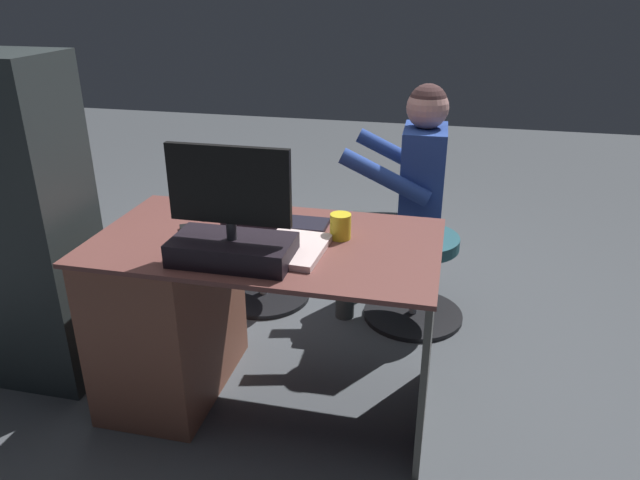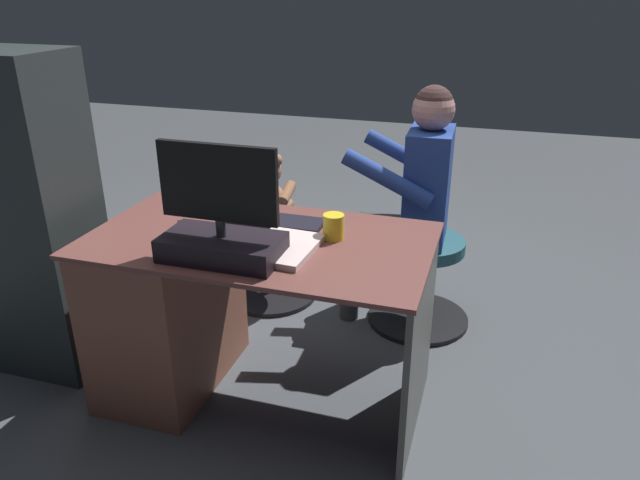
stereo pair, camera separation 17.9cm
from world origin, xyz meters
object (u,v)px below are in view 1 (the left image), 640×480
at_px(desk, 188,309).
at_px(visitor_chair, 416,272).
at_px(office_chair_teddy, 262,255).
at_px(teddy_bear, 260,191).
at_px(tv_remote, 187,233).
at_px(monitor, 232,232).
at_px(keyboard, 276,222).
at_px(computer_mouse, 210,213).
at_px(cup, 340,226).
at_px(person, 406,187).

bearing_deg(desk, visitor_chair, -137.58).
xyz_separation_m(office_chair_teddy, teddy_bear, (0.00, -0.01, 0.37)).
bearing_deg(office_chair_teddy, tv_remote, 89.69).
height_order(monitor, office_chair_teddy, monitor).
distance_m(keyboard, computer_mouse, 0.29).
bearing_deg(cup, computer_mouse, -9.66).
height_order(cup, person, person).
relative_size(tv_remote, office_chair_teddy, 0.29).
xyz_separation_m(computer_mouse, teddy_bear, (0.01, -0.67, -0.13)).
bearing_deg(cup, tv_remote, 9.90).
bearing_deg(teddy_bear, cup, 126.87).
relative_size(desk, person, 1.08).
height_order(keyboard, person, person).
relative_size(monitor, office_chair_teddy, 0.84).
distance_m(desk, cup, 0.75).
bearing_deg(tv_remote, teddy_bear, -120.80).
bearing_deg(visitor_chair, person, -1.79).
bearing_deg(office_chair_teddy, desk, 86.71).
height_order(desk, office_chair_teddy, desk).
distance_m(keyboard, cup, 0.29).
bearing_deg(computer_mouse, cup, 170.34).
bearing_deg(desk, office_chair_teddy, -93.29).
distance_m(monitor, tv_remote, 0.32).
bearing_deg(office_chair_teddy, monitor, 103.55).
height_order(monitor, computer_mouse, monitor).
distance_m(office_chair_teddy, visitor_chair, 0.84).
height_order(keyboard, office_chair_teddy, keyboard).
distance_m(cup, visitor_chair, 0.94).
bearing_deg(office_chair_teddy, teddy_bear, -90.00).
bearing_deg(visitor_chair, monitor, 59.81).
bearing_deg(keyboard, teddy_bear, -66.73).
height_order(cup, tv_remote, cup).
distance_m(teddy_bear, visitor_chair, 0.91).
relative_size(cup, office_chair_teddy, 0.19).
bearing_deg(desk, teddy_bear, -93.24).
xyz_separation_m(computer_mouse, visitor_chair, (-0.83, -0.64, -0.49)).
xyz_separation_m(desk, visitor_chair, (-0.88, -0.81, -0.12)).
bearing_deg(monitor, computer_mouse, -57.28).
bearing_deg(cup, monitor, 40.20).
bearing_deg(teddy_bear, person, 177.26).
distance_m(tv_remote, teddy_bear, 0.88).
xyz_separation_m(desk, tv_remote, (-0.04, 0.03, 0.36)).
distance_m(keyboard, teddy_bear, 0.76).
relative_size(teddy_bear, visitor_chair, 0.70).
relative_size(desk, visitor_chair, 2.53).
bearing_deg(person, teddy_bear, -2.74).
distance_m(cup, person, 0.76).
relative_size(computer_mouse, visitor_chair, 0.18).
bearing_deg(cup, person, -103.90).
distance_m(monitor, keyboard, 0.37).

